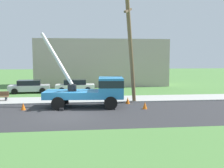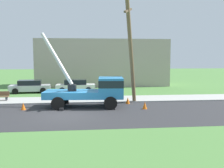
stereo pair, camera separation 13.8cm
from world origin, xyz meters
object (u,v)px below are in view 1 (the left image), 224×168
Objects in this scene: parked_sedan_white at (75,86)px; leaning_utility_pole at (131,51)px; utility_truck at (95,89)px; traffic_cone_behind at (23,106)px; traffic_cone_ahead at (145,105)px; traffic_cone_curbside at (128,100)px; parked_sedan_silver at (29,87)px.

leaning_utility_pole is at bearing -60.46° from parked_sedan_white.
utility_truck reaches higher than traffic_cone_behind.
traffic_cone_ahead is at bearing -69.92° from leaning_utility_pole.
traffic_cone_curbside is at bearing 20.04° from utility_truck.
leaning_utility_pole reaches higher than traffic_cone_ahead.
traffic_cone_behind is at bearing -172.92° from utility_truck.
parked_sedan_silver is 5.06m from parked_sedan_white.
leaning_utility_pole is 9.54m from traffic_cone_behind.
parked_sedan_silver is at bearing 127.03° from utility_truck.
utility_truck reaches higher than parked_sedan_silver.
traffic_cone_ahead is 0.12× the size of parked_sedan_silver.
utility_truck is 4.38m from leaning_utility_pole.
traffic_cone_curbside is 9.46m from parked_sedan_white.
traffic_cone_curbside is at bearing -60.39° from parked_sedan_white.
traffic_cone_ahead is at bearing -68.80° from traffic_cone_curbside.
parked_sedan_white is at bearing 117.83° from traffic_cone_ahead.
utility_truck is at bearing -79.04° from parked_sedan_white.
utility_truck is 12.03× the size of traffic_cone_curbside.
traffic_cone_curbside is (-0.17, 0.32, -4.19)m from leaning_utility_pole.
leaning_utility_pole is 4.21m from traffic_cone_curbside.
leaning_utility_pole is 1.98× the size of parked_sedan_white.
leaning_utility_pole is 4.73m from traffic_cone_ahead.
parked_sedan_silver is (-10.65, 10.40, 0.43)m from traffic_cone_ahead.
leaning_utility_pole is 1.92× the size of parked_sedan_silver.
traffic_cone_curbside is 0.13× the size of parked_sedan_white.
utility_truck is 11.40m from parked_sedan_silver.
traffic_cone_behind is 10.58m from parked_sedan_white.
leaning_utility_pole reaches higher than utility_truck.
leaning_utility_pole reaches higher than parked_sedan_white.
utility_truck is 12.03× the size of traffic_cone_ahead.
traffic_cone_curbside is (8.28, 1.72, 0.00)m from traffic_cone_behind.
traffic_cone_ahead is 1.00× the size of traffic_cone_curbside.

